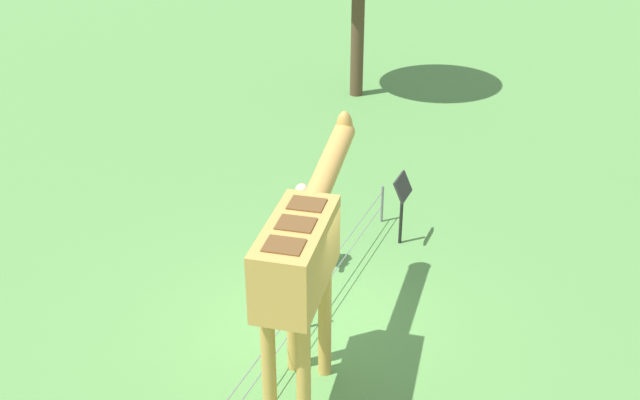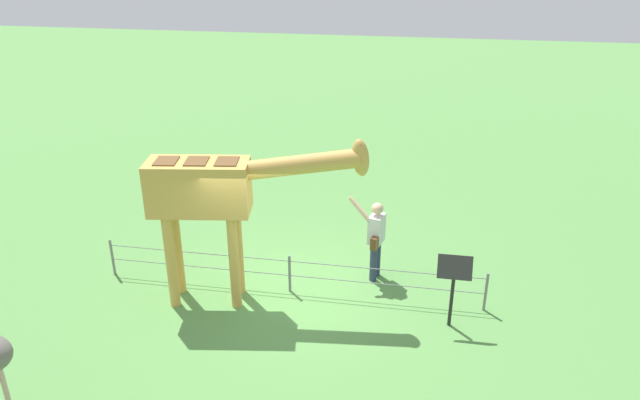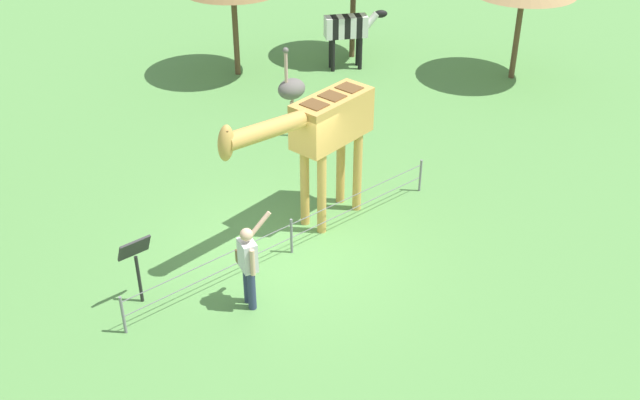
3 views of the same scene
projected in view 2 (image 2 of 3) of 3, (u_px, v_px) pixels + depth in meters
ground_plane at (289, 294)px, 10.98m from camera, size 60.00×60.00×0.00m
giraffe at (218, 193)px, 9.99m from camera, size 3.75×1.05×3.08m
visitor at (376, 236)px, 11.12m from camera, size 0.71×0.59×1.70m
info_sign at (454, 277)px, 9.72m from camera, size 0.56×0.21×1.32m
wire_fence at (290, 272)px, 10.90m from camera, size 7.05×0.05×0.75m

